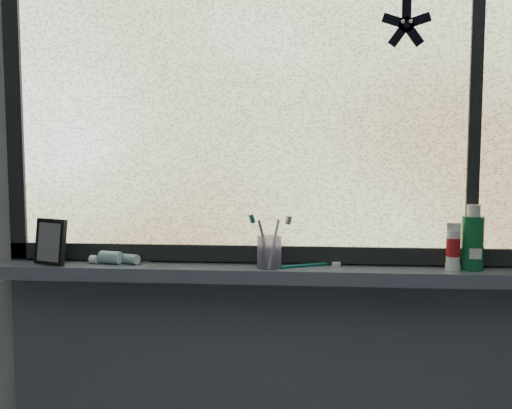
{
  "coord_description": "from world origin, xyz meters",
  "views": [
    {
      "loc": [
        0.11,
        -0.43,
        1.35
      ],
      "look_at": [
        -0.01,
        1.05,
        1.22
      ],
      "focal_mm": 40.0,
      "sensor_mm": 36.0,
      "label": 1
    }
  ],
  "objects_px": {
    "toothbrush_cup": "(269,252)",
    "vanity_mirror": "(51,242)",
    "mouthwash_bottle": "(473,237)",
    "cream_tube": "(453,245)"
  },
  "relations": [
    {
      "from": "toothbrush_cup",
      "to": "vanity_mirror",
      "type": "bearing_deg",
      "value": 179.98
    },
    {
      "from": "vanity_mirror",
      "to": "cream_tube",
      "type": "bearing_deg",
      "value": 22.31
    },
    {
      "from": "vanity_mirror",
      "to": "toothbrush_cup",
      "type": "height_order",
      "value": "vanity_mirror"
    },
    {
      "from": "toothbrush_cup",
      "to": "mouthwash_bottle",
      "type": "xyz_separation_m",
      "value": [
        0.58,
        0.02,
        0.05
      ]
    },
    {
      "from": "toothbrush_cup",
      "to": "cream_tube",
      "type": "xyz_separation_m",
      "value": [
        0.53,
        0.02,
        0.03
      ]
    },
    {
      "from": "mouthwash_bottle",
      "to": "cream_tube",
      "type": "distance_m",
      "value": 0.06
    },
    {
      "from": "toothbrush_cup",
      "to": "mouthwash_bottle",
      "type": "relative_size",
      "value": 0.6
    },
    {
      "from": "vanity_mirror",
      "to": "cream_tube",
      "type": "distance_m",
      "value": 1.18
    },
    {
      "from": "mouthwash_bottle",
      "to": "cream_tube",
      "type": "bearing_deg",
      "value": -170.65
    },
    {
      "from": "cream_tube",
      "to": "toothbrush_cup",
      "type": "bearing_deg",
      "value": -178.33
    }
  ]
}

